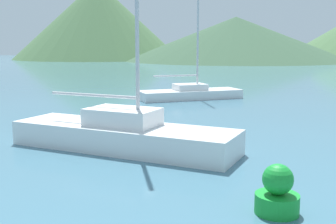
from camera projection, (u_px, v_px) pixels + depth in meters
The scene contains 5 objects.
sailboat_inner at pixel (190, 92), 25.74m from camera, with size 6.36×4.96×8.89m.
sailboat_middle at pixel (123, 134), 13.28m from camera, with size 7.61×3.63×7.66m.
buoy_marker at pixel (277, 193), 8.23m from camera, with size 0.87×0.87×1.00m.
hill_west at pixel (98, 20), 97.49m from camera, with size 38.61×38.61×17.71m.
hill_central at pixel (236, 39), 86.68m from camera, with size 46.05×46.05×8.94m.
Camera 1 is at (3.49, 1.29, 3.29)m, focal length 45.00 mm.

